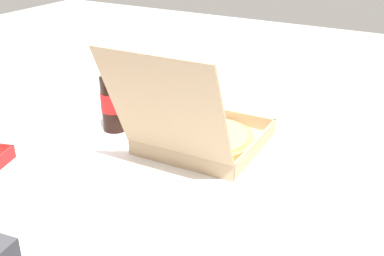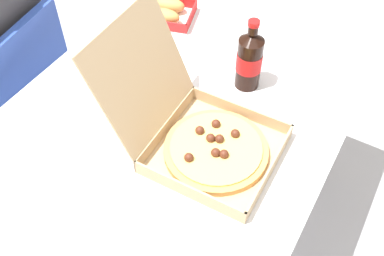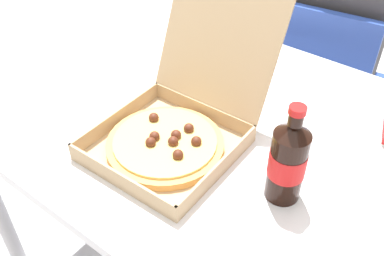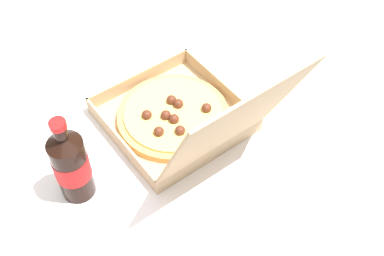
{
  "view_description": "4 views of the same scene",
  "coord_description": "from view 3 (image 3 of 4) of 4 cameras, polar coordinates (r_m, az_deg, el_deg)",
  "views": [
    {
      "loc": [
        -0.57,
        0.85,
        1.32
      ],
      "look_at": [
        -0.02,
        -0.11,
        0.81
      ],
      "focal_mm": 43.74,
      "sensor_mm": 36.0,
      "label": 1
    },
    {
      "loc": [
        -0.67,
        -0.47,
        1.66
      ],
      "look_at": [
        0.0,
        -0.07,
        0.75
      ],
      "focal_mm": 41.82,
      "sensor_mm": 36.0,
      "label": 2
    },
    {
      "loc": [
        0.46,
        -0.71,
        1.42
      ],
      "look_at": [
        -0.0,
        -0.11,
        0.78
      ],
      "focal_mm": 40.58,
      "sensor_mm": 36.0,
      "label": 3
    },
    {
      "loc": [
        0.37,
        0.47,
        1.61
      ],
      "look_at": [
        -0.04,
        -0.1,
        0.77
      ],
      "focal_mm": 44.55,
      "sensor_mm": 36.0,
      "label": 4
    }
  ],
  "objects": [
    {
      "name": "dining_table",
      "position": [
        1.13,
        3.38,
        -1.91
      ],
      "size": [
        1.36,
        0.88,
        0.74
      ],
      "color": "white",
      "rests_on": "ground_plane"
    },
    {
      "name": "chair",
      "position": [
        1.73,
        16.27,
        5.33
      ],
      "size": [
        0.45,
        0.45,
        0.83
      ],
      "color": "#2D4CAD",
      "rests_on": "ground_plane"
    },
    {
      "name": "diner_person",
      "position": [
        1.68,
        18.16,
        12.09
      ],
      "size": [
        0.38,
        0.44,
        1.15
      ],
      "color": "#333847",
      "rests_on": "ground_plane"
    },
    {
      "name": "pizza_box_open",
      "position": [
        0.99,
        -2.27,
        0.2
      ],
      "size": [
        0.31,
        0.43,
        0.32
      ],
      "color": "tan",
      "rests_on": "dining_table"
    },
    {
      "name": "cola_bottle",
      "position": [
        0.86,
        12.47,
        -4.22
      ],
      "size": [
        0.07,
        0.07,
        0.22
      ],
      "color": "black",
      "rests_on": "dining_table"
    },
    {
      "name": "paper_menu",
      "position": [
        1.32,
        2.52,
        9.05
      ],
      "size": [
        0.21,
        0.15,
        0.0
      ],
      "primitive_type": "cube",
      "rotation": [
        0.0,
        0.0,
        -0.02
      ],
      "color": "white",
      "rests_on": "dining_table"
    }
  ]
}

